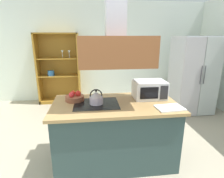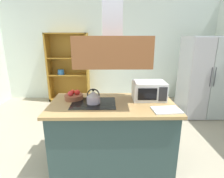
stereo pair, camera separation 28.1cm
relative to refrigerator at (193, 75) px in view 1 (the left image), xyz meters
name	(u,v)px [view 1 (the left image)]	position (x,y,z in m)	size (l,w,h in m)	color
ground_plane	(113,162)	(-2.11, -1.71, -0.89)	(7.80, 7.80, 0.00)	#9F957E
wall_back	(100,52)	(-2.11, 1.29, 0.46)	(6.00, 0.12, 2.70)	silver
kitchen_island	(115,132)	(-2.08, -1.64, -0.44)	(1.71, 0.91, 0.90)	#2E4645
range_hood	(115,41)	(-2.08, -1.64, 0.84)	(0.90, 0.70, 1.27)	brown
refrigerator	(193,75)	(0.00, 0.00, 0.00)	(0.90, 0.77, 1.79)	#B6BAC2
dish_cabinet	(59,72)	(-3.25, 1.08, -0.07)	(1.11, 0.40, 1.87)	#A17124
kettle	(96,98)	(-2.33, -1.64, 0.09)	(0.18, 0.18, 0.21)	#C0B1C6
cutting_board	(170,108)	(-1.41, -1.91, 0.02)	(0.34, 0.24, 0.02)	silver
microwave	(149,90)	(-1.54, -1.48, 0.14)	(0.46, 0.35, 0.26)	silver
fruit_bowl	(75,97)	(-2.63, -1.47, 0.05)	(0.27, 0.27, 0.14)	brown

